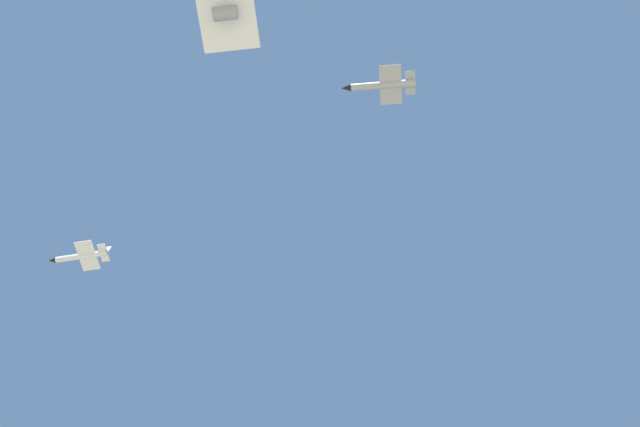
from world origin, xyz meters
TOP-DOWN VIEW (x-y plane):
  - chase_jet_lead at (57.34, 57.86)m, footprint 13.34×12.27m
  - chase_jet_right_wing at (-23.31, 31.84)m, footprint 12.69×12.97m

SIDE VIEW (x-z plane):
  - chase_jet_right_wing at x=-23.31m, z-range 137.62..141.62m
  - chase_jet_lead at x=57.34m, z-range 150.32..154.32m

